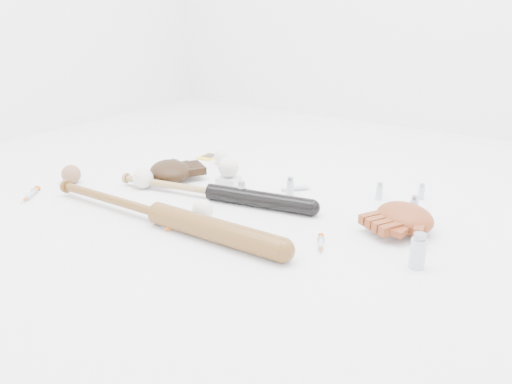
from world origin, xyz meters
The scene contains 22 objects.
bat_dark centered at (-0.13, 0.03, 0.03)m, with size 0.80×0.06×0.06m, color black, non-canonical shape.
bat_wood centered at (-0.14, -0.23, 0.04)m, with size 0.98×0.07×0.07m, color brown, non-canonical shape.
glove_dark centered at (-0.39, 0.09, 0.04)m, with size 0.23×0.23×0.08m, color black, non-canonical shape.
glove_tan centered at (0.53, 0.17, 0.04)m, with size 0.23×0.23×0.08m, color brown, non-canonical shape.
trading_card centered at (-0.47, 0.42, 0.00)m, with size 0.07×0.10×0.01m, color yellow.
pedestal centered at (-0.15, 0.16, 0.02)m, with size 0.08×0.08×0.04m, color white.
baseball_on_pedestal centered at (-0.15, 0.16, 0.08)m, with size 0.08×0.08×0.08m, color white.
baseball_left centered at (-0.42, -0.03, 0.04)m, with size 0.08×0.08×0.08m, color white.
baseball_upper centered at (-0.36, 0.38, 0.03)m, with size 0.06×0.06×0.06m, color white.
baseball_mid centered at (-0.05, -0.13, 0.03)m, with size 0.07×0.07×0.07m, color white.
baseball_aged centered at (-0.70, -0.14, 0.04)m, with size 0.07×0.07×0.07m, color #895E41.
syringe_0 centered at (-0.70, -0.33, 0.01)m, with size 0.16×0.03×0.02m, color #ADBCC6, non-canonical shape.
syringe_1 centered at (-0.13, -0.23, 0.01)m, with size 0.15×0.03×0.02m, color #ADBCC6, non-canonical shape.
syringe_2 centered at (0.09, 0.28, 0.01)m, with size 0.15×0.03×0.02m, color #ADBCC6, non-canonical shape.
syringe_3 centered at (0.37, -0.09, 0.01)m, with size 0.13×0.02×0.02m, color #ADBCC6, non-canonical shape.
syringe_4 centered at (0.42, 0.21, 0.01)m, with size 0.13×0.02×0.02m, color #ADBCC6, non-canonical shape.
vial_0 centered at (0.37, 0.36, 0.03)m, with size 0.02×0.02×0.06m, color silver.
vial_1 centered at (0.52, 0.29, 0.03)m, with size 0.03×0.03×0.07m, color silver.
vial_2 centered at (0.08, 0.22, 0.03)m, with size 0.03×0.03×0.07m, color silver.
vial_3 centered at (0.64, -0.05, 0.05)m, with size 0.04×0.04×0.10m, color silver.
vial_4 centered at (-0.02, 0.06, 0.04)m, with size 0.03×0.03×0.08m, color silver.
vial_5 centered at (0.50, 0.45, 0.03)m, with size 0.02×0.02×0.06m, color silver.
Camera 1 is at (0.93, -1.28, 0.68)m, focal length 35.00 mm.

